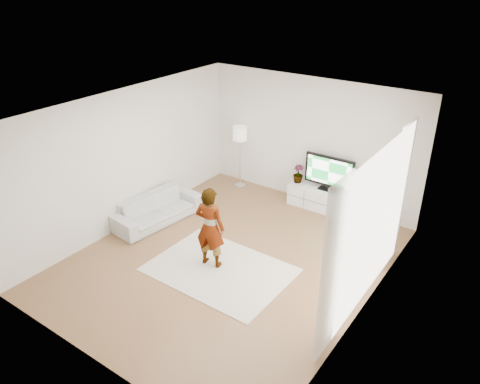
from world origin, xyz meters
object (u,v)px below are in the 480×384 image
Objects in this scene: television at (329,172)px; rug at (220,270)px; media_console at (326,200)px; player at (210,227)px; sofa at (157,209)px; floor_lamp at (240,136)px.

television is 3.32m from rug.
television reaches higher than media_console.
rug is 0.80m from player.
player is 0.78× the size of sofa.
rug is (-0.54, -3.15, -0.89)m from television.
television reaches higher than rug.
media_console is at bearing -90.00° from television.
floor_lamp is at bearing -177.65° from television.
sofa reaches higher than media_console.
rug is at bearing -60.81° from floor_lamp.
media_console is 0.70× the size of rug.
rug is 1.25× the size of sofa.
media_console is 3.65m from sofa.
floor_lamp is at bearing -73.05° from player.
media_console is 0.66m from television.
sofa is (-1.90, 0.59, -0.49)m from player.
television is at bearing -113.32° from player.
player reaches higher than media_console.
sofa is at bearing -136.86° from television.
television is 3.20m from player.
rug is at bearing -99.87° from media_console.
media_console is 1.12× the size of player.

